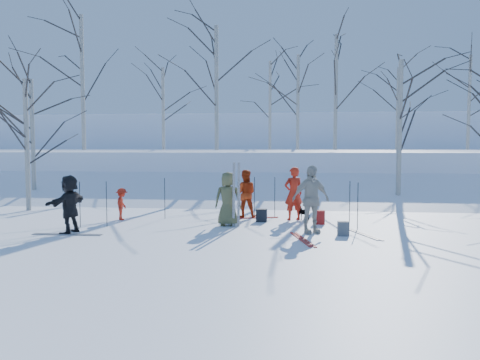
# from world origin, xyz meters

# --- Properties ---
(ground) EXTENTS (120.00, 120.00, 0.00)m
(ground) POSITION_xyz_m (0.00, 0.00, 0.00)
(ground) COLOR white
(ground) RESTS_ON ground
(snow_ramp) EXTENTS (70.00, 9.49, 4.12)m
(snow_ramp) POSITION_xyz_m (0.00, 7.00, 0.15)
(snow_ramp) COLOR white
(snow_ramp) RESTS_ON ground
(snow_plateau) EXTENTS (70.00, 18.00, 2.20)m
(snow_plateau) POSITION_xyz_m (0.00, 17.00, 1.00)
(snow_plateau) COLOR white
(snow_plateau) RESTS_ON ground
(far_hill) EXTENTS (90.00, 30.00, 6.00)m
(far_hill) POSITION_xyz_m (0.00, 38.00, 2.00)
(far_hill) COLOR white
(far_hill) RESTS_ON ground
(skier_olive_center) EXTENTS (0.81, 0.54, 1.61)m
(skier_olive_center) POSITION_xyz_m (-0.25, 0.51, 0.81)
(skier_olive_center) COLOR #4F5131
(skier_olive_center) RESTS_ON ground
(skier_red_north) EXTENTS (0.73, 0.62, 1.71)m
(skier_red_north) POSITION_xyz_m (1.69, 1.87, 0.85)
(skier_red_north) COLOR red
(skier_red_north) RESTS_ON ground
(skier_redor_behind) EXTENTS (0.81, 0.65, 1.59)m
(skier_redor_behind) POSITION_xyz_m (0.08, 2.26, 0.79)
(skier_redor_behind) COLOR #B9320E
(skier_redor_behind) RESTS_ON ground
(skier_red_seated) EXTENTS (0.46, 0.70, 1.03)m
(skier_red_seated) POSITION_xyz_m (-3.79, 1.22, 0.51)
(skier_red_seated) COLOR red
(skier_red_seated) RESTS_ON ground
(skier_cream_east) EXTENTS (1.17, 0.87, 1.85)m
(skier_cream_east) POSITION_xyz_m (2.15, -0.41, 0.92)
(skier_cream_east) COLOR beige
(skier_cream_east) RESTS_ON ground
(skier_grey_west) EXTENTS (0.74, 1.53, 1.58)m
(skier_grey_west) POSITION_xyz_m (-4.36, -1.15, 0.79)
(skier_grey_west) COLOR black
(skier_grey_west) RESTS_ON ground
(dog) EXTENTS (0.57, 0.57, 0.47)m
(dog) POSITION_xyz_m (2.03, 1.86, 0.23)
(dog) COLOR black
(dog) RESTS_ON ground
(upright_ski_left) EXTENTS (0.11, 0.17, 1.90)m
(upright_ski_left) POSITION_xyz_m (-0.05, 0.31, 0.95)
(upright_ski_left) COLOR silver
(upright_ski_left) RESTS_ON ground
(upright_ski_right) EXTENTS (0.12, 0.23, 1.89)m
(upright_ski_right) POSITION_xyz_m (0.09, 0.34, 0.95)
(upright_ski_right) COLOR silver
(upright_ski_right) RESTS_ON ground
(ski_pair_a) EXTENTS (1.43, 2.03, 0.02)m
(ski_pair_a) POSITION_xyz_m (3.54, -0.40, 0.01)
(ski_pair_a) COLOR silver
(ski_pair_a) RESTS_ON ground
(ski_pair_b) EXTENTS (1.10, 2.00, 0.02)m
(ski_pair_b) POSITION_xyz_m (1.92, -1.37, 0.01)
(ski_pair_b) COLOR #A91F18
(ski_pair_b) RESTS_ON ground
(ski_pair_c) EXTENTS (0.29, 1.91, 0.02)m
(ski_pair_c) POSITION_xyz_m (-4.31, -1.41, 0.01)
(ski_pair_c) COLOR silver
(ski_pair_c) RESTS_ON ground
(ski_pair_d) EXTENTS (1.17, 2.00, 0.02)m
(ski_pair_d) POSITION_xyz_m (0.25, 2.05, 0.01)
(ski_pair_d) COLOR #A91F18
(ski_pair_d) RESTS_ON ground
(ski_pole_a) EXTENTS (0.02, 0.02, 1.34)m
(ski_pole_a) POSITION_xyz_m (-4.48, -0.28, 0.67)
(ski_pole_a) COLOR black
(ski_pole_a) RESTS_ON ground
(ski_pole_b) EXTENTS (0.02, 0.02, 1.34)m
(ski_pole_b) POSITION_xyz_m (0.38, 2.36, 0.67)
(ski_pole_b) COLOR black
(ski_pole_b) RESTS_ON ground
(ski_pole_c) EXTENTS (0.02, 0.02, 1.34)m
(ski_pole_c) POSITION_xyz_m (3.50, 0.32, 0.67)
(ski_pole_c) COLOR black
(ski_pole_c) RESTS_ON ground
(ski_pole_d) EXTENTS (0.02, 0.02, 1.34)m
(ski_pole_d) POSITION_xyz_m (-3.76, -0.08, 0.67)
(ski_pole_d) COLOR black
(ski_pole_d) RESTS_ON ground
(ski_pole_e) EXTENTS (0.02, 0.02, 1.34)m
(ski_pole_e) POSITION_xyz_m (1.06, 2.45, 0.67)
(ski_pole_e) COLOR black
(ski_pole_e) RESTS_ON ground
(ski_pole_f) EXTENTS (0.02, 0.02, 1.34)m
(ski_pole_f) POSITION_xyz_m (3.34, 0.85, 0.67)
(ski_pole_f) COLOR black
(ski_pole_f) RESTS_ON ground
(ski_pole_g) EXTENTS (0.02, 0.02, 1.34)m
(ski_pole_g) POSITION_xyz_m (-2.49, 1.64, 0.67)
(ski_pole_g) COLOR black
(ski_pole_g) RESTS_ON ground
(backpack_red) EXTENTS (0.32, 0.22, 0.42)m
(backpack_red) POSITION_xyz_m (2.47, 1.12, 0.21)
(backpack_red) COLOR maroon
(backpack_red) RESTS_ON ground
(backpack_grey) EXTENTS (0.30, 0.20, 0.38)m
(backpack_grey) POSITION_xyz_m (3.00, -0.70, 0.19)
(backpack_grey) COLOR #525559
(backpack_grey) RESTS_ON ground
(backpack_dark) EXTENTS (0.34, 0.24, 0.40)m
(backpack_dark) POSITION_xyz_m (0.70, 1.37, 0.20)
(backpack_dark) COLOR black
(backpack_dark) RESTS_ON ground
(birch_plateau_a) EXTENTS (4.55, 4.55, 5.65)m
(birch_plateau_a) POSITION_xyz_m (3.71, 10.48, 5.02)
(birch_plateau_a) COLOR silver
(birch_plateau_a) RESTS_ON snow_plateau
(birch_plateau_b) EXTENTS (4.43, 4.43, 5.48)m
(birch_plateau_b) POSITION_xyz_m (11.79, 15.63, 4.94)
(birch_plateau_b) COLOR silver
(birch_plateau_b) RESTS_ON snow_plateau
(birch_plateau_c) EXTENTS (4.79, 4.79, 5.99)m
(birch_plateau_c) POSITION_xyz_m (-2.08, 9.49, 5.19)
(birch_plateau_c) COLOR silver
(birch_plateau_c) RESTS_ON snow_plateau
(birch_plateau_d) EXTENTS (3.75, 3.75, 4.50)m
(birch_plateau_d) POSITION_xyz_m (7.35, 13.65, 4.45)
(birch_plateau_d) COLOR silver
(birch_plateau_d) RESTS_ON snow_plateau
(birch_plateau_e) EXTENTS (4.16, 4.16, 5.09)m
(birch_plateau_e) POSITION_xyz_m (1.87, 12.45, 4.75)
(birch_plateau_e) COLOR silver
(birch_plateau_e) RESTS_ON snow_plateau
(birch_plateau_f) EXTENTS (3.79, 3.79, 4.56)m
(birch_plateau_f) POSITION_xyz_m (-5.60, 12.49, 4.48)
(birch_plateau_f) COLOR silver
(birch_plateau_f) RESTS_ON snow_plateau
(birch_plateau_g) EXTENTS (5.47, 5.47, 6.96)m
(birch_plateau_g) POSITION_xyz_m (-9.27, 10.32, 5.68)
(birch_plateau_g) COLOR silver
(birch_plateau_g) RESTS_ON snow_plateau
(birch_plateau_h) EXTENTS (4.43, 4.43, 5.47)m
(birch_plateau_h) POSITION_xyz_m (0.17, 16.24, 4.93)
(birch_plateau_h) COLOR silver
(birch_plateau_h) RESTS_ON snow_plateau
(birch_edge_a) EXTENTS (3.98, 3.98, 4.83)m
(birch_edge_a) POSITION_xyz_m (-8.08, 3.05, 2.41)
(birch_edge_a) COLOR silver
(birch_edge_a) RESTS_ON ground
(birch_edge_d) EXTENTS (4.26, 4.26, 5.23)m
(birch_edge_d) POSITION_xyz_m (-9.45, 5.80, 2.62)
(birch_edge_d) COLOR silver
(birch_edge_d) RESTS_ON ground
(birch_edge_e) EXTENTS (4.59, 4.59, 5.70)m
(birch_edge_e) POSITION_xyz_m (5.76, 5.68, 2.85)
(birch_edge_e) COLOR silver
(birch_edge_e) RESTS_ON ground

